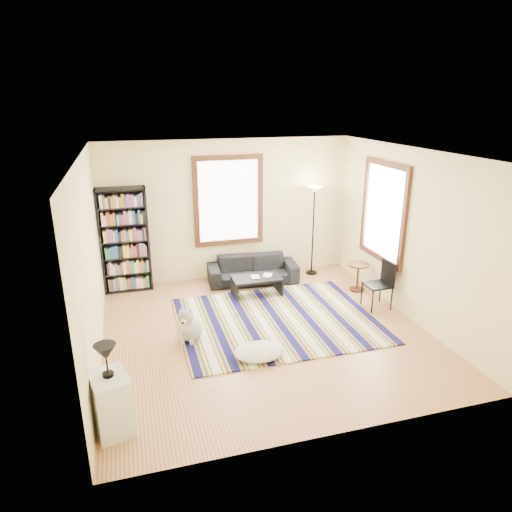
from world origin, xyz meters
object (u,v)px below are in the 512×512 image
object	(u,v)px
sofa	(253,269)
white_cabinet	(112,403)
folding_chair	(377,285)
coffee_table	(257,286)
dog	(190,322)
bookshelf	(125,240)
floor_cushion	(259,352)
side_table	(358,277)
floor_lamp	(313,231)

from	to	relation	value
sofa	white_cabinet	distance (m)	4.64
folding_chair	white_cabinet	world-z (taller)	folding_chair
coffee_table	white_cabinet	bearing A→B (deg)	-129.36
folding_chair	white_cabinet	size ratio (longest dim) A/B	1.23
dog	bookshelf	bearing A→B (deg)	133.48
floor_cushion	bookshelf	bearing A→B (deg)	119.52
coffee_table	side_table	xyz separation A→B (m)	(1.93, -0.32, 0.09)
bookshelf	floor_cushion	bearing A→B (deg)	-60.48
bookshelf	floor_cushion	world-z (taller)	bookshelf
floor_cushion	floor_lamp	world-z (taller)	floor_lamp
floor_cushion	coffee_table	bearing A→B (deg)	74.82
floor_lamp	white_cabinet	bearing A→B (deg)	-135.80
floor_lamp	folding_chair	size ratio (longest dim) A/B	2.16
floor_cushion	folding_chair	xyz separation A→B (m)	(2.46, 1.01, 0.34)
bookshelf	floor_cushion	size ratio (longest dim) A/B	2.75
sofa	side_table	world-z (taller)	side_table
sofa	dog	bearing A→B (deg)	-122.98
floor_cushion	floor_lamp	distance (m)	3.62
sofa	folding_chair	xyz separation A→B (m)	(1.77, -1.78, 0.17)
bookshelf	floor_lamp	world-z (taller)	bookshelf
floor_cushion	dog	distance (m)	1.20
bookshelf	coffee_table	xyz separation A→B (m)	(2.31, -0.93, -0.82)
white_cabinet	floor_lamp	bearing A→B (deg)	30.67
sofa	folding_chair	bearing A→B (deg)	-40.09
coffee_table	dog	xyz separation A→B (m)	(-1.45, -1.34, 0.12)
white_cabinet	dog	world-z (taller)	white_cabinet
coffee_table	dog	world-z (taller)	dog
side_table	dog	world-z (taller)	dog
floor_cushion	white_cabinet	bearing A→B (deg)	-153.33
floor_lamp	folding_chair	distance (m)	1.99
sofa	floor_lamp	xyz separation A→B (m)	(1.32, 0.10, 0.67)
coffee_table	dog	distance (m)	1.98
floor_cushion	side_table	bearing A→B (deg)	35.74
bookshelf	dog	distance (m)	2.53
floor_cushion	white_cabinet	size ratio (longest dim) A/B	1.04
coffee_table	floor_cushion	bearing A→B (deg)	-105.18
coffee_table	floor_lamp	world-z (taller)	floor_lamp
floor_cushion	side_table	xyz separation A→B (m)	(2.51, 1.81, 0.18)
bookshelf	floor_cushion	xyz separation A→B (m)	(1.73, -3.06, -0.91)
bookshelf	side_table	size ratio (longest dim) A/B	3.70
floor_lamp	dog	xyz separation A→B (m)	(-2.89, -2.10, -0.63)
sofa	bookshelf	bearing A→B (deg)	178.63
bookshelf	floor_lamp	distance (m)	3.75
coffee_table	floor_lamp	xyz separation A→B (m)	(1.43, 0.76, 0.75)
bookshelf	sofa	bearing A→B (deg)	-6.36
folding_chair	dog	xyz separation A→B (m)	(-3.34, -0.23, -0.13)
sofa	floor_cushion	distance (m)	2.88
floor_cushion	folding_chair	bearing A→B (deg)	22.39
dog	side_table	bearing A→B (deg)	39.57
white_cabinet	floor_cushion	bearing A→B (deg)	13.15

